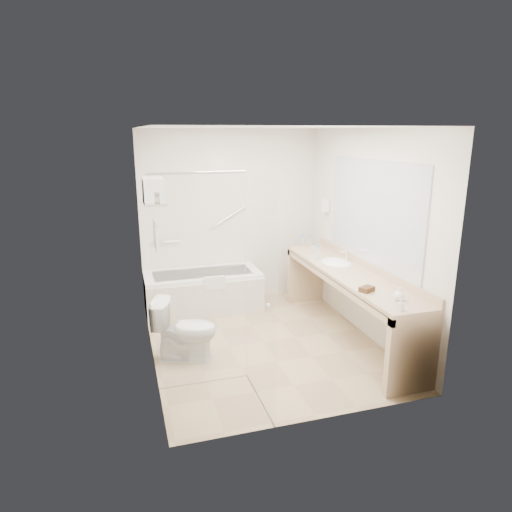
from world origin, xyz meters
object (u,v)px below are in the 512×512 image
object	(u,v)px
amenity_basket	(367,289)
water_bottle_left	(309,241)
bathtub	(203,291)
vanity_counter	(348,288)
toilet	(185,330)

from	to	relation	value
amenity_basket	water_bottle_left	xyz separation A→B (m)	(0.18, 1.95, 0.05)
bathtub	water_bottle_left	xyz separation A→B (m)	(1.54, -0.14, 0.66)
bathtub	vanity_counter	distance (m)	2.09
vanity_counter	toilet	bearing A→B (deg)	179.76
toilet	water_bottle_left	bearing A→B (deg)	-38.80
bathtub	toilet	xyz separation A→B (m)	(-0.45, -1.38, 0.07)
bathtub	water_bottle_left	size ratio (longest dim) A/B	9.07
amenity_basket	water_bottle_left	world-z (taller)	water_bottle_left
bathtub	toilet	bearing A→B (deg)	-108.07
water_bottle_left	amenity_basket	bearing A→B (deg)	-95.39
amenity_basket	water_bottle_left	bearing A→B (deg)	84.61
bathtub	vanity_counter	xyz separation A→B (m)	(1.52, -1.39, 0.36)
vanity_counter	water_bottle_left	xyz separation A→B (m)	(0.02, 1.25, 0.29)
water_bottle_left	bathtub	bearing A→B (deg)	174.84
vanity_counter	amenity_basket	xyz separation A→B (m)	(-0.17, -0.70, 0.24)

